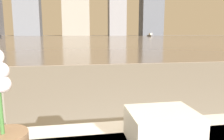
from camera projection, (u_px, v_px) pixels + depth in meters
potted_orchid at (3, 135)px, 0.68m from camera, size 0.15×0.15×0.36m
towel_stack at (162, 127)px, 0.81m from camera, size 0.25×0.21×0.12m
harbor_water at (76, 37)px, 60.38m from camera, size 180.00×110.00×0.01m
harbor_boat_1 at (150, 35)px, 79.99m from camera, size 1.68×3.30×1.18m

